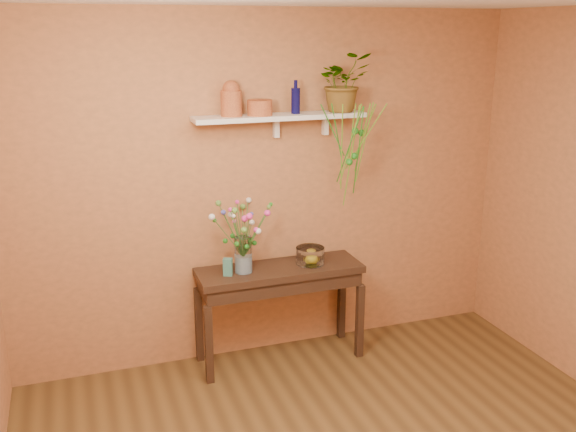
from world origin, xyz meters
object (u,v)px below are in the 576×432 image
Objects in this scene: spider_plant at (343,82)px; bouquet at (242,222)px; terracotta_jug at (231,99)px; glass_bowl at (310,256)px; blue_bottle at (296,100)px; glass_vase at (243,257)px; sideboard at (280,281)px.

spider_plant is 0.87× the size of bouquet.
glass_bowl is (0.57, -0.12, -1.22)m from terracotta_jug.
blue_bottle is 1.23m from glass_vase.
sideboard is 5.03× the size of terracotta_jug.
terracotta_jug is at bearing 105.84° from glass_vase.
terracotta_jug is at bearing 178.72° from spider_plant.
terracotta_jug reaches higher than bouquet.
blue_bottle is at bearing 30.65° from sideboard.
spider_plant is 1.51m from glass_vase.
spider_plant is (0.86, -0.02, 0.10)m from terracotta_jug.
bouquet is (0.03, -0.13, -0.89)m from terracotta_jug.
bouquet is 0.64m from glass_bowl.
glass_vase is 0.54m from glass_bowl.
spider_plant is at bearing 9.59° from sideboard.
spider_plant is (0.54, 0.09, 1.49)m from sideboard.
blue_bottle is at bearing 130.33° from glass_bowl.
glass_bowl is at bearing -49.67° from blue_bottle.
terracotta_jug is 1.35m from glass_bowl.
sideboard is 5.22× the size of blue_bottle.
sideboard is 0.59m from bouquet.
spider_plant is at bearing 18.66° from glass_bowl.
terracotta_jug is 0.50× the size of bouquet.
blue_bottle is 1.21m from glass_bowl.
sideboard is at bearing 3.82° from bouquet.
bouquet is at bearing -178.65° from glass_bowl.
glass_vase is 0.55× the size of bouquet.
spider_plant is 1.98× the size of glass_bowl.
spider_plant is at bearing -1.28° from terracotta_jug.
blue_bottle is at bearing 179.27° from spider_plant.
glass_vase is (-0.83, -0.10, -1.26)m from spider_plant.
glass_vase is at bearing -74.16° from terracotta_jug.
terracotta_jug is 0.49m from blue_bottle.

